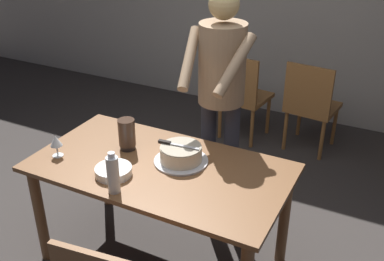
# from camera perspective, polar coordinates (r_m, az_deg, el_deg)

# --- Properties ---
(ground_plane) EXTENTS (14.00, 14.00, 0.00)m
(ground_plane) POSITION_cam_1_polar(r_m,az_deg,el_deg) (3.27, -3.63, -15.66)
(ground_plane) COLOR #383330
(main_dining_table) EXTENTS (1.59, 0.85, 0.75)m
(main_dining_table) POSITION_cam_1_polar(r_m,az_deg,el_deg) (2.87, -4.00, -6.29)
(main_dining_table) COLOR brown
(main_dining_table) RESTS_ON ground_plane
(cake_on_platter) EXTENTS (0.34, 0.34, 0.11)m
(cake_on_platter) POSITION_cam_1_polar(r_m,az_deg,el_deg) (2.82, -1.39, -3.03)
(cake_on_platter) COLOR silver
(cake_on_platter) RESTS_ON main_dining_table
(cake_knife) EXTENTS (0.27, 0.05, 0.02)m
(cake_knife) POSITION_cam_1_polar(r_m,az_deg,el_deg) (2.81, -2.75, -1.61)
(cake_knife) COLOR silver
(cake_knife) RESTS_ON cake_on_platter
(plate_stack) EXTENTS (0.22, 0.22, 0.05)m
(plate_stack) POSITION_cam_1_polar(r_m,az_deg,el_deg) (2.75, -9.80, -5.03)
(plate_stack) COLOR white
(plate_stack) RESTS_ON main_dining_table
(wine_glass_near) EXTENTS (0.08, 0.08, 0.14)m
(wine_glass_near) POSITION_cam_1_polar(r_m,az_deg,el_deg) (2.98, -16.67, -1.33)
(wine_glass_near) COLOR silver
(wine_glass_near) RESTS_ON main_dining_table
(water_bottle) EXTENTS (0.07, 0.07, 0.25)m
(water_bottle) POSITION_cam_1_polar(r_m,az_deg,el_deg) (2.55, -9.85, -5.38)
(water_bottle) COLOR silver
(water_bottle) RESTS_ON main_dining_table
(hurricane_lamp) EXTENTS (0.11, 0.11, 0.21)m
(hurricane_lamp) POSITION_cam_1_polar(r_m,az_deg,el_deg) (2.97, -8.15, -0.46)
(hurricane_lamp) COLOR black
(hurricane_lamp) RESTS_ON main_dining_table
(person_cutting_cake) EXTENTS (0.47, 0.56, 1.72)m
(person_cutting_cake) POSITION_cam_1_polar(r_m,az_deg,el_deg) (3.13, 3.65, 5.67)
(person_cutting_cake) COLOR #2D2D38
(person_cutting_cake) RESTS_ON ground_plane
(background_chair_0) EXTENTS (0.49, 0.49, 0.90)m
(background_chair_0) POSITION_cam_1_polar(r_m,az_deg,el_deg) (4.41, 14.64, 3.25)
(background_chair_0) COLOR #9E6633
(background_chair_0) RESTS_ON ground_plane
(background_chair_1) EXTENTS (0.49, 0.49, 0.90)m
(background_chair_1) POSITION_cam_1_polar(r_m,az_deg,el_deg) (4.52, 6.28, 4.60)
(background_chair_1) COLOR #9E6633
(background_chair_1) RESTS_ON ground_plane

